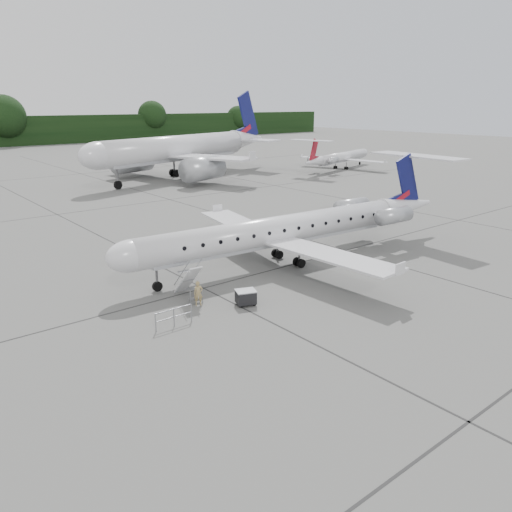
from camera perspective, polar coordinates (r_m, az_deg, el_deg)
ground at (r=33.33m, az=5.78°, el=-3.26°), size 320.00×320.00×0.00m
main_regional_jet at (r=36.26m, az=2.50°, el=4.52°), size 29.98×22.58×7.32m
airstair at (r=30.77m, az=-7.79°, el=-2.82°), size 1.02×2.36×2.29m
passenger at (r=29.83m, az=-6.61°, el=-4.26°), size 0.65×0.56×1.49m
safety_railing at (r=27.37m, az=-9.36°, el=-6.97°), size 2.20×0.09×1.00m
baggage_cart at (r=29.77m, az=-1.18°, el=-4.72°), size 1.38×1.25×0.97m
bg_narrowbody at (r=79.82m, az=-9.20°, el=13.43°), size 43.16×35.93×13.39m
bg_regional_right at (r=93.47m, az=9.97°, el=11.60°), size 26.08×21.76×5.90m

